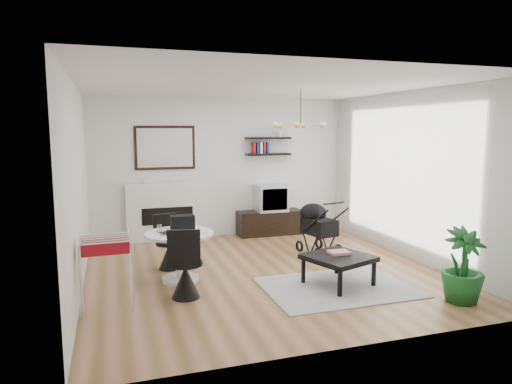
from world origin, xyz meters
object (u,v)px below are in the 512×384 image
object	(u,v)px
tv_console	(269,223)
dining_table	(180,249)
stroller	(317,229)
coffee_table	(338,259)
crt_tv	(271,198)
drying_rack	(106,273)
potted_plant	(463,266)
fireplace	(167,204)

from	to	relation	value
tv_console	dining_table	xyz separation A→B (m)	(-2.12, -2.30, 0.21)
dining_table	stroller	size ratio (longest dim) A/B	1.00
stroller	coffee_table	xyz separation A→B (m)	(-0.44, -1.59, -0.04)
crt_tv	dining_table	bearing A→B (deg)	-132.98
drying_rack	tv_console	bearing A→B (deg)	43.47
stroller	potted_plant	world-z (taller)	stroller
fireplace	tv_console	xyz separation A→B (m)	(2.00, -0.16, -0.44)
potted_plant	tv_console	bearing A→B (deg)	103.95
coffee_table	potted_plant	world-z (taller)	potted_plant
crt_tv	drying_rack	distance (m)	4.42
stroller	potted_plant	xyz separation A→B (m)	(0.70, -2.59, 0.05)
stroller	tv_console	bearing A→B (deg)	89.49
fireplace	potted_plant	bearing A→B (deg)	-54.75
drying_rack	potted_plant	size ratio (longest dim) A/B	0.97
potted_plant	drying_rack	bearing A→B (deg)	166.45
dining_table	stroller	world-z (taller)	stroller
fireplace	dining_table	world-z (taller)	fireplace
fireplace	stroller	xyz separation A→B (m)	(2.32, -1.69, -0.28)
dining_table	stroller	distance (m)	2.57
tv_console	potted_plant	distance (m)	4.25
tv_console	crt_tv	size ratio (longest dim) A/B	2.13
crt_tv	drying_rack	world-z (taller)	crt_tv
drying_rack	coffee_table	xyz separation A→B (m)	(2.97, 0.01, -0.10)
coffee_table	crt_tv	bearing A→B (deg)	87.48
fireplace	dining_table	size ratio (longest dim) A/B	2.30
dining_table	drying_rack	world-z (taller)	drying_rack
fireplace	stroller	bearing A→B (deg)	-35.96
tv_console	coffee_table	bearing A→B (deg)	-92.12
crt_tv	drying_rack	xyz separation A→B (m)	(-3.10, -3.13, -0.28)
crt_tv	stroller	world-z (taller)	crt_tv
coffee_table	drying_rack	bearing A→B (deg)	-179.74
coffee_table	dining_table	bearing A→B (deg)	157.83
stroller	potted_plant	distance (m)	2.69
coffee_table	potted_plant	size ratio (longest dim) A/B	1.09
potted_plant	fireplace	bearing A→B (deg)	125.25
drying_rack	fireplace	bearing A→B (deg)	69.82
dining_table	coffee_table	bearing A→B (deg)	-22.17
tv_console	stroller	world-z (taller)	stroller
tv_console	potted_plant	xyz separation A→B (m)	(1.02, -4.12, 0.21)
fireplace	coffee_table	xyz separation A→B (m)	(1.89, -3.28, -0.32)
stroller	fireplace	bearing A→B (deg)	131.56
tv_console	stroller	bearing A→B (deg)	-78.04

